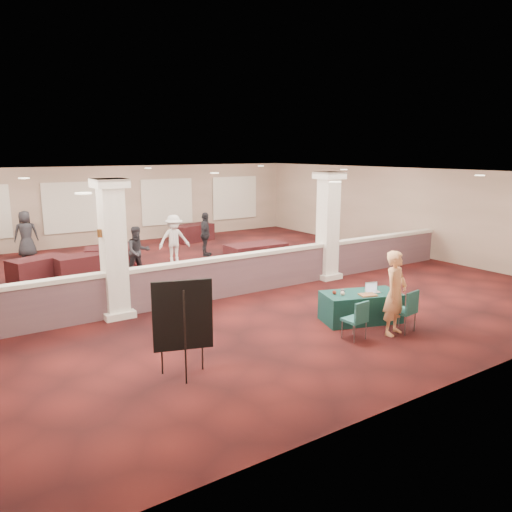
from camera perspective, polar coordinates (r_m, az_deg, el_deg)
ground at (r=14.88m, az=-4.55°, el=-2.92°), size 16.00×16.00×0.00m
wall_back at (r=21.84m, az=-14.99°, el=5.73°), size 16.00×0.04×3.20m
wall_front at (r=8.64m, az=22.27°, el=-3.74°), size 16.00×0.04×3.20m
wall_right at (r=19.69m, az=16.21°, el=5.03°), size 0.04×16.00×3.20m
ceiling at (r=14.40m, az=-4.76°, el=9.49°), size 16.00×16.00×0.02m
partition_wall at (r=13.49m, az=-1.46°, el=-1.95°), size 15.60×0.28×1.10m
column_left at (r=11.81m, az=-16.00°, el=0.90°), size 0.72×0.72×3.20m
column_right at (r=15.07m, az=8.22°, el=3.54°), size 0.72×0.72×3.20m
sconce_left at (r=11.67m, az=-17.40°, el=2.50°), size 0.12×0.12×0.18m
sconce_right at (r=11.84m, az=-14.81°, el=2.78°), size 0.12×0.12×0.18m
near_table at (r=11.62m, az=11.86°, el=-5.71°), size 1.91×1.37×0.66m
conf_chair_main at (r=11.10m, az=16.84°, el=-5.67°), size 0.52×0.53×0.92m
conf_chair_side at (r=10.42m, az=11.51°, el=-6.84°), size 0.43×0.44×0.83m
easel_board at (r=8.48m, az=-8.39°, el=-6.85°), size 0.97×0.60×1.71m
woman at (r=10.82m, az=15.63°, el=-4.10°), size 0.74×0.59×1.79m
far_table_front_left at (r=16.28m, az=-19.22°, el=-1.05°), size 1.76×1.08×0.67m
far_table_front_center at (r=16.54m, az=-0.02°, el=0.05°), size 1.99×1.03×0.80m
far_table_front_right at (r=17.71m, az=8.22°, el=0.50°), size 1.78×1.15×0.67m
far_table_back_left at (r=16.37m, az=-23.61°, el=-1.32°), size 1.83×1.34×0.67m
far_table_back_center at (r=17.05m, az=-16.02°, el=-0.22°), size 1.93×1.40×0.70m
far_table_back_right at (r=21.58m, az=-7.22°, el=2.64°), size 1.93×1.32×0.71m
attendee_a at (r=15.65m, az=-13.34°, el=0.47°), size 0.75×0.42×1.56m
attendee_b at (r=17.34m, az=-9.34°, el=1.91°), size 1.13×0.65×1.67m
attendee_c at (r=18.40m, az=-5.81°, el=2.49°), size 0.94×1.02×1.61m
attendee_d at (r=20.02m, az=-24.80°, el=2.33°), size 0.89×0.56×1.69m
laptop_base at (r=11.61m, az=13.24°, el=-4.04°), size 0.35×0.29×0.02m
laptop_screen at (r=11.67m, az=13.02°, el=-3.39°), size 0.29×0.11×0.20m
screen_glow at (r=11.66m, az=13.03°, el=-3.46°), size 0.26×0.09×0.17m
knitting at (r=11.35m, az=12.66°, el=-4.35°), size 0.43×0.37×0.03m
yarn_cream at (r=11.21m, az=9.87°, el=-4.23°), size 0.10×0.10×0.10m
yarn_red at (r=11.28m, az=8.95°, el=-4.13°), size 0.09×0.09×0.09m
yarn_grey at (r=11.43m, az=9.86°, el=-3.94°), size 0.09×0.09×0.09m
scissors at (r=11.59m, az=15.12°, el=-4.18°), size 0.11×0.06×0.01m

